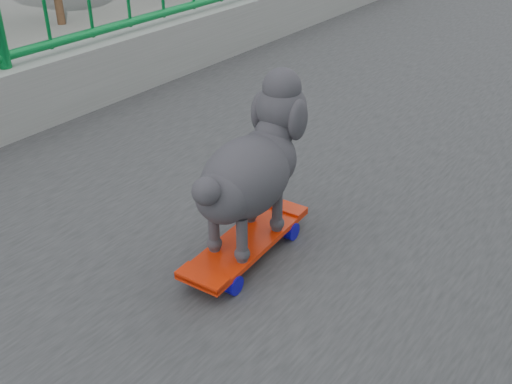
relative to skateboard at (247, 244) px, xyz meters
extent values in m
cube|color=red|center=(0.00, 0.00, 0.01)|extent=(0.19, 0.54, 0.02)
cube|color=#99999E|center=(0.01, -0.17, -0.01)|extent=(0.10, 0.04, 0.02)
cylinder|color=#0C08AF|center=(-0.06, -0.17, -0.02)|extent=(0.03, 0.06, 0.06)
sphere|color=yellow|center=(-0.06, -0.17, -0.02)|extent=(0.03, 0.03, 0.03)
cylinder|color=#0C08AF|center=(0.08, -0.16, -0.02)|extent=(0.03, 0.06, 0.06)
sphere|color=yellow|center=(0.08, -0.16, -0.02)|extent=(0.03, 0.03, 0.03)
cube|color=#99999E|center=(-0.01, 0.17, -0.01)|extent=(0.10, 0.04, 0.02)
cylinder|color=#0C08AF|center=(-0.08, 0.16, -0.02)|extent=(0.03, 0.06, 0.06)
sphere|color=yellow|center=(-0.08, 0.16, -0.02)|extent=(0.03, 0.03, 0.03)
cylinder|color=#0C08AF|center=(0.06, 0.17, -0.02)|extent=(0.03, 0.06, 0.06)
sphere|color=yellow|center=(0.06, 0.17, -0.02)|extent=(0.03, 0.03, 0.03)
ellipsoid|color=#272529|center=(0.00, 0.00, 0.24)|extent=(0.25, 0.37, 0.24)
sphere|color=#272529|center=(-0.01, 0.20, 0.40)|extent=(0.16, 0.16, 0.16)
sphere|color=black|center=(-0.02, 0.31, 0.37)|extent=(0.03, 0.03, 0.03)
sphere|color=#272529|center=(0.01, -0.19, 0.29)|extent=(0.08, 0.08, 0.08)
cylinder|color=#272529|center=(-0.06, 0.10, 0.09)|extent=(0.03, 0.03, 0.15)
cylinder|color=#272529|center=(0.04, 0.10, 0.09)|extent=(0.03, 0.03, 0.15)
cylinder|color=#272529|center=(-0.04, -0.10, 0.09)|extent=(0.03, 0.03, 0.15)
cylinder|color=#272529|center=(0.06, -0.10, 0.09)|extent=(0.03, 0.03, 0.15)
imported|color=white|center=(-6.07, 7.39, -6.34)|extent=(1.68, 4.17, 1.42)
camera|label=1|loc=(0.96, -1.24, 1.10)|focal=42.00mm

